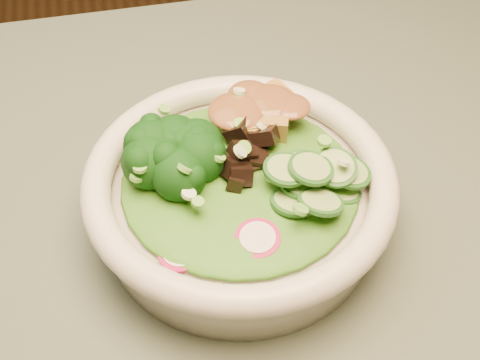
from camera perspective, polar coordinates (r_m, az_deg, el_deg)
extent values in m
cylinder|color=black|center=(1.14, 16.45, -1.46)|extent=(0.06, 0.06, 0.72)
cube|color=#465344|center=(0.54, -15.12, -11.80)|extent=(1.20, 0.80, 0.03)
cylinder|color=silver|center=(0.54, 0.00, -2.22)|extent=(0.22, 0.22, 0.05)
torus|color=silver|center=(0.52, 0.00, 0.02)|extent=(0.25, 0.25, 0.02)
ellipsoid|color=#205E13|center=(0.52, 0.00, 0.08)|extent=(0.19, 0.19, 0.02)
ellipsoid|color=brown|center=(0.54, 1.06, 6.07)|extent=(0.06, 0.05, 0.01)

